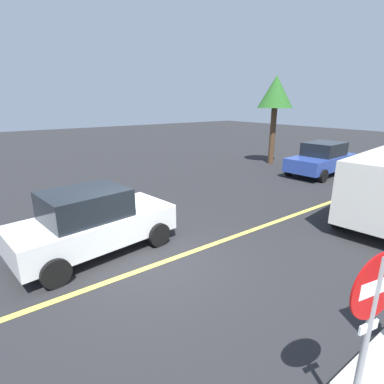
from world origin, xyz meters
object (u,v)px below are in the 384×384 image
stop_sign (371,316)px  tree_left_verge (276,94)px  car_blue_far_lane (322,159)px  car_white_near_curb (92,222)px

stop_sign → tree_left_verge: tree_left_verge is taller
car_blue_far_lane → tree_left_verge: (0.25, 3.52, 3.33)m
stop_sign → car_white_near_curb: (-0.89, 6.14, -0.76)m
car_white_near_curb → tree_left_verge: bearing=20.6°
stop_sign → car_white_near_curb: size_ratio=0.56×
stop_sign → car_white_near_curb: stop_sign is taller
car_blue_far_lane → tree_left_verge: size_ratio=0.85×
car_white_near_curb → car_blue_far_lane: (12.68, 1.34, 0.00)m
car_white_near_curb → car_blue_far_lane: 12.75m
car_blue_far_lane → car_white_near_curb: bearing=-173.9°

